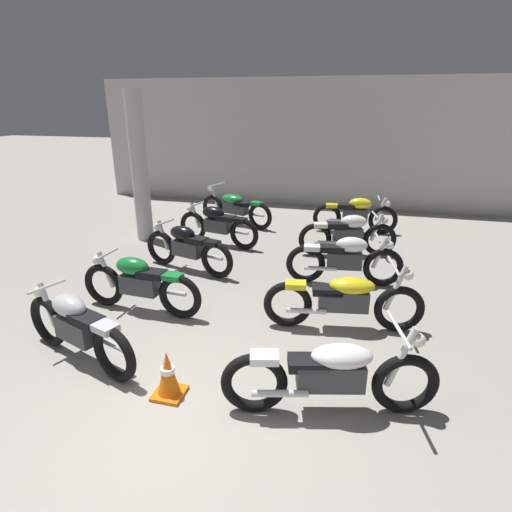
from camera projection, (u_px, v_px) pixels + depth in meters
The scene contains 14 objects.
ground_plane at pixel (161, 438), 3.90m from camera, with size 60.00×60.00×0.00m, color gray.
back_wall at pixel (309, 144), 12.04m from camera, with size 12.86×0.24×3.60m, color #BCBAB7.
support_pillar at pixel (139, 168), 8.99m from camera, with size 0.36×0.36×3.20m, color #BCBAB7.
motorcycle_left_row_0 at pixel (77, 327), 4.92m from camera, with size 1.89×0.78×0.88m.
motorcycle_left_row_1 at pixel (139, 283), 6.11m from camera, with size 1.97×0.48×0.88m.
motorcycle_left_row_2 at pixel (187, 247), 7.60m from camera, with size 1.93×0.70×0.88m.
motorcycle_left_row_3 at pixel (217, 224), 8.99m from camera, with size 1.95×0.62×0.88m.
motorcycle_left_row_4 at pixel (235, 207), 10.48m from camera, with size 2.07×0.97×0.97m.
motorcycle_right_row_0 at pixel (332, 374), 4.09m from camera, with size 2.13×0.83×0.97m.
motorcycle_right_row_1 at pixel (344, 299), 5.62m from camera, with size 2.16×0.73×0.97m.
motorcycle_right_row_2 at pixel (345, 259), 7.03m from camera, with size 1.97×0.56×0.88m.
motorcycle_right_row_3 at pixel (348, 234), 8.36m from camera, with size 1.94×0.67×0.88m.
motorcycle_right_row_4 at pixel (355, 214), 9.83m from camera, with size 1.97×0.49×0.88m.
traffic_cone at pixel (168, 375), 4.39m from camera, with size 0.32×0.32×0.54m.
Camera 1 is at (1.63, -2.73, 2.97)m, focal length 29.21 mm.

